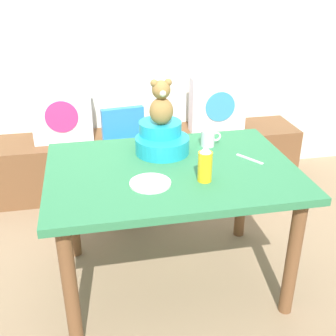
% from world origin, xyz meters
% --- Properties ---
extents(ground_plane, '(8.00, 8.00, 0.00)m').
position_xyz_m(ground_plane, '(0.00, 0.00, 0.00)').
color(ground_plane, '#8C7256').
extents(back_wall, '(4.40, 0.10, 2.60)m').
position_xyz_m(back_wall, '(0.00, 1.47, 1.30)').
color(back_wall, silver).
rests_on(back_wall, ground_plane).
extents(window_bench, '(2.60, 0.44, 0.46)m').
position_xyz_m(window_bench, '(0.00, 1.20, 0.23)').
color(window_bench, brown).
rests_on(window_bench, ground_plane).
extents(pillow_floral_left, '(0.44, 0.15, 0.44)m').
position_xyz_m(pillow_floral_left, '(-0.59, 1.18, 0.68)').
color(pillow_floral_left, silver).
rests_on(pillow_floral_left, window_bench).
extents(pillow_floral_right, '(0.44, 0.15, 0.44)m').
position_xyz_m(pillow_floral_right, '(0.62, 1.18, 0.68)').
color(pillow_floral_right, silver).
rests_on(pillow_floral_right, window_bench).
extents(book_stack, '(0.20, 0.14, 0.08)m').
position_xyz_m(book_stack, '(-0.01, 1.20, 0.50)').
color(book_stack, '#A96CBF').
rests_on(book_stack, window_bench).
extents(dining_table, '(1.29, 0.90, 0.74)m').
position_xyz_m(dining_table, '(0.00, 0.00, 0.64)').
color(dining_table, '#2D7247').
rests_on(dining_table, ground_plane).
extents(highchair, '(0.36, 0.48, 0.79)m').
position_xyz_m(highchair, '(-0.15, 0.77, 0.52)').
color(highchair, '#2672B2').
rests_on(highchair, ground_plane).
extents(infant_seat_teal, '(0.30, 0.33, 0.16)m').
position_xyz_m(infant_seat_teal, '(-0.01, 0.22, 0.81)').
color(infant_seat_teal, teal).
rests_on(infant_seat_teal, dining_table).
extents(teddy_bear, '(0.13, 0.12, 0.25)m').
position_xyz_m(teddy_bear, '(-0.01, 0.22, 1.02)').
color(teddy_bear, olive).
rests_on(teddy_bear, infant_seat_teal).
extents(ketchup_bottle, '(0.07, 0.07, 0.18)m').
position_xyz_m(ketchup_bottle, '(0.13, -0.17, 0.83)').
color(ketchup_bottle, gold).
rests_on(ketchup_bottle, dining_table).
extents(coffee_mug, '(0.12, 0.08, 0.09)m').
position_xyz_m(coffee_mug, '(0.27, 0.24, 0.79)').
color(coffee_mug, silver).
rests_on(coffee_mug, dining_table).
extents(dinner_plate_near, '(0.20, 0.20, 0.01)m').
position_xyz_m(dinner_plate_near, '(-0.14, -0.16, 0.75)').
color(dinner_plate_near, white).
rests_on(dinner_plate_near, dining_table).
extents(table_fork, '(0.11, 0.15, 0.01)m').
position_xyz_m(table_fork, '(0.43, 0.01, 0.74)').
color(table_fork, silver).
rests_on(table_fork, dining_table).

